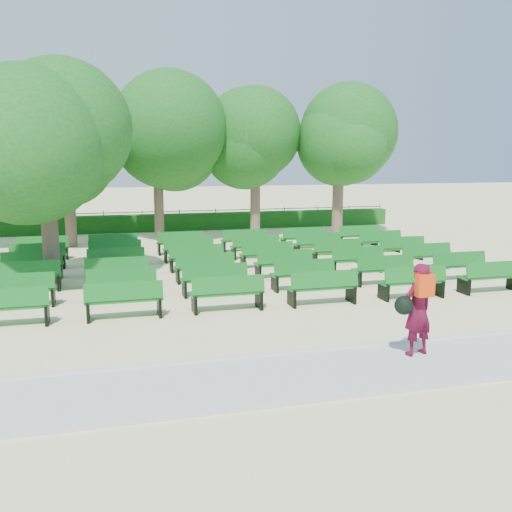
{
  "coord_description": "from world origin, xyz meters",
  "views": [
    {
      "loc": [
        -3.03,
        -16.54,
        3.9
      ],
      "look_at": [
        1.16,
        -1.0,
        1.1
      ],
      "focal_mm": 40.0,
      "sensor_mm": 36.0,
      "label": 1
    }
  ],
  "objects": [
    {
      "name": "ground",
      "position": [
        0.0,
        0.0,
        0.0
      ],
      "size": [
        120.0,
        120.0,
        0.0
      ],
      "primitive_type": "plane",
      "color": "beige"
    },
    {
      "name": "paving",
      "position": [
        0.0,
        -7.4,
        0.03
      ],
      "size": [
        30.0,
        2.2,
        0.06
      ],
      "primitive_type": "cube",
      "color": "beige",
      "rests_on": "ground"
    },
    {
      "name": "tree_among",
      "position": [
        -4.61,
        1.69,
        4.66
      ],
      "size": [
        4.84,
        4.84,
        6.86
      ],
      "color": "brown",
      "rests_on": "ground"
    },
    {
      "name": "fence",
      "position": [
        0.0,
        14.4,
        0.0
      ],
      "size": [
        26.0,
        0.1,
        1.02
      ],
      "primitive_type": null,
      "color": "black",
      "rests_on": "ground"
    },
    {
      "name": "hedge",
      "position": [
        0.0,
        14.0,
        0.45
      ],
      "size": [
        26.0,
        0.7,
        0.9
      ],
      "primitive_type": "cube",
      "color": "#185A18",
      "rests_on": "ground"
    },
    {
      "name": "curb",
      "position": [
        0.0,
        -6.25,
        0.05
      ],
      "size": [
        30.0,
        0.12,
        0.1
      ],
      "primitive_type": "cube",
      "color": "silver",
      "rests_on": "ground"
    },
    {
      "name": "tree_line",
      "position": [
        0.0,
        10.0,
        0.0
      ],
      "size": [
        21.8,
        6.8,
        7.04
      ],
      "primitive_type": null,
      "color": "#1C621D",
      "rests_on": "ground"
    },
    {
      "name": "person",
      "position": [
        2.78,
        -7.01,
        1.01
      ],
      "size": [
        0.9,
        0.58,
        1.83
      ],
      "rotation": [
        0.0,
        0.0,
        3.38
      ],
      "color": "#4D0B21",
      "rests_on": "ground"
    },
    {
      "name": "bench_array",
      "position": [
        -0.03,
        1.88,
        0.1
      ],
      "size": [
        1.87,
        0.59,
        1.18
      ],
      "rotation": [
        0.0,
        0.0,
        0.0
      ],
      "color": "#12671C",
      "rests_on": "ground"
    }
  ]
}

